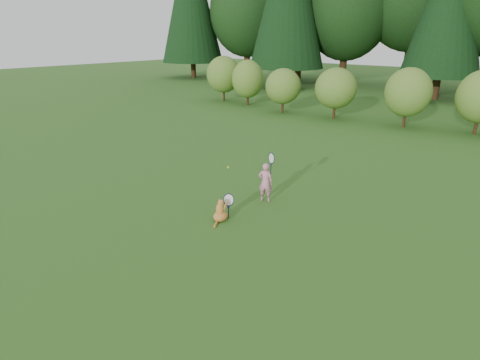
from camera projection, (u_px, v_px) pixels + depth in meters
The scene contains 5 objects.
ground at pixel (213, 213), 9.92m from camera, with size 100.00×100.00×0.00m, color #285417.
shrub_row at pixel (403, 97), 18.80m from camera, with size 28.00×3.00×2.80m, color #487524, non-canonical shape.
child at pixel (266, 181), 10.47m from camera, with size 0.61×0.38×1.57m.
cat at pixel (221, 209), 9.45m from camera, with size 0.43×0.81×0.72m.
tennis_ball at pixel (228, 167), 9.92m from camera, with size 0.06×0.06×0.06m.
Camera 1 is at (6.30, -6.50, 4.18)m, focal length 30.00 mm.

